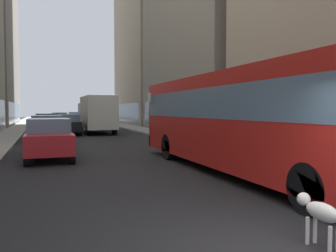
# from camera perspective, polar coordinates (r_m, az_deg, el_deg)

# --- Properties ---
(ground_plane) EXTENTS (120.00, 120.00, 0.00)m
(ground_plane) POSITION_cam_1_polar(r_m,az_deg,el_deg) (38.65, -15.48, -0.29)
(ground_plane) COLOR #232326
(sidewalk_left) EXTENTS (2.40, 110.00, 0.15)m
(sidewalk_left) POSITION_cam_1_polar(r_m,az_deg,el_deg) (38.63, -23.94, -0.32)
(sidewalk_left) COLOR #ADA89E
(sidewalk_left) RESTS_ON ground
(sidewalk_right) EXTENTS (2.40, 110.00, 0.15)m
(sidewalk_right) POSITION_cam_1_polar(r_m,az_deg,el_deg) (39.50, -7.21, -0.04)
(sidewalk_right) COLOR gray
(sidewalk_right) RESTS_ON ground
(transit_bus) EXTENTS (2.78, 11.53, 3.05)m
(transit_bus) POSITION_cam_1_polar(r_m,az_deg,el_deg) (10.87, 12.21, 1.63)
(transit_bus) COLOR red
(transit_bus) RESTS_ON ground
(car_grey_wagon) EXTENTS (1.89, 4.67, 1.62)m
(car_grey_wagon) POSITION_cam_1_polar(r_m,az_deg,el_deg) (22.42, -19.44, -0.36)
(car_grey_wagon) COLOR slate
(car_grey_wagon) RESTS_ON ground
(car_black_suv) EXTENTS (1.71, 4.62, 1.62)m
(car_black_suv) POSITION_cam_1_polar(r_m,az_deg,el_deg) (28.06, -16.28, 0.27)
(car_black_suv) COLOR black
(car_black_suv) RESTS_ON ground
(car_red_coupe) EXTENTS (1.72, 4.66, 1.62)m
(car_red_coupe) POSITION_cam_1_polar(r_m,az_deg,el_deg) (14.72, -19.17, -1.90)
(car_red_coupe) COLOR red
(car_red_coupe) RESTS_ON ground
(car_yellow_taxi) EXTENTS (1.84, 4.50, 1.62)m
(car_yellow_taxi) POSITION_cam_1_polar(r_m,az_deg,el_deg) (33.24, -19.61, 0.59)
(car_yellow_taxi) COLOR yellow
(car_yellow_taxi) RESTS_ON ground
(car_white_van) EXTENTS (1.85, 4.71, 1.62)m
(car_white_van) POSITION_cam_1_polar(r_m,az_deg,el_deg) (51.33, -15.26, 1.36)
(car_white_van) COLOR silver
(car_white_van) RESTS_ON ground
(car_silver_sedan) EXTENTS (1.86, 4.41, 1.62)m
(car_silver_sedan) POSITION_cam_1_polar(r_m,az_deg,el_deg) (43.88, -17.60, 1.11)
(car_silver_sedan) COLOR #B7BABF
(car_silver_sedan) RESTS_ON ground
(box_truck) EXTENTS (2.30, 7.50, 3.05)m
(box_truck) POSITION_cam_1_polar(r_m,az_deg,el_deg) (29.47, -11.78, 2.08)
(box_truck) COLOR #19519E
(box_truck) RESTS_ON ground
(dalmatian_dog) EXTENTS (0.22, 0.96, 0.72)m
(dalmatian_dog) POSITION_cam_1_polar(r_m,az_deg,el_deg) (5.50, 23.80, -12.91)
(dalmatian_dog) COLOR white
(dalmatian_dog) RESTS_ON ground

